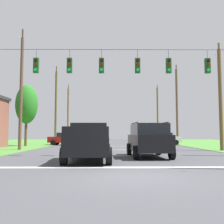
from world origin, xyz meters
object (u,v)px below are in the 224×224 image
object	(u,v)px
distant_car_oncoming	(67,139)
utility_pole_mid_right	(220,98)
utility_pole_far_right	(177,104)
suv_black	(148,139)
utility_pole_distant_left	(68,113)
utility_pole_distant_right	(56,105)
tree_roadside_right	(27,105)
distant_car_crossing_white	(163,138)
utility_pole_far_left	(21,91)
pickup_truck	(89,142)
overhead_signal_span	(122,90)
utility_pole_near_left	(158,113)

from	to	relation	value
distant_car_oncoming	utility_pole_mid_right	size ratio (longest dim) A/B	0.49
utility_pole_mid_right	utility_pole_far_right	distance (m)	14.37
suv_black	utility_pole_distant_left	size ratio (longest dim) A/B	0.46
utility_pole_distant_right	tree_roadside_right	distance (m)	7.55
tree_roadside_right	utility_pole_distant_left	bearing A→B (deg)	85.35
distant_car_crossing_white	utility_pole_far_right	xyz separation A→B (m)	(2.52, 2.63, 4.65)
tree_roadside_right	utility_pole_mid_right	bearing A→B (deg)	-23.23
tree_roadside_right	utility_pole_far_left	bearing A→B (deg)	-76.38
pickup_truck	utility_pole_distant_left	world-z (taller)	utility_pole_distant_left
suv_black	tree_roadside_right	xyz separation A→B (m)	(-11.71, 13.83, 3.61)
overhead_signal_span	utility_pole_distant_left	xyz separation A→B (m)	(-8.58, 32.77, 1.01)
distant_car_crossing_white	utility_pole_near_left	size ratio (longest dim) A/B	0.40
distant_car_oncoming	overhead_signal_span	bearing A→B (deg)	-69.44
overhead_signal_span	utility_pole_far_left	world-z (taller)	utility_pole_far_left
utility_pole_near_left	distant_car_crossing_white	bearing A→B (deg)	-98.13
utility_pole_near_left	utility_pole_far_left	distance (m)	32.23
pickup_truck	suv_black	xyz separation A→B (m)	(3.41, 2.13, 0.09)
suv_black	distant_car_oncoming	distance (m)	18.41
utility_pole_near_left	utility_pole_distant_right	size ratio (longest dim) A/B	0.98
utility_pole_near_left	pickup_truck	bearing A→B (deg)	-105.57
utility_pole_far_left	utility_pole_distant_left	distance (m)	26.42
distant_car_crossing_white	utility_pole_mid_right	world-z (taller)	utility_pole_mid_right
distant_car_oncoming	tree_roadside_right	world-z (taller)	tree_roadside_right
tree_roadside_right	overhead_signal_span	bearing A→B (deg)	-52.57
utility_pole_far_right	utility_pole_far_left	distance (m)	21.51
distant_car_crossing_white	utility_pole_near_left	world-z (taller)	utility_pole_near_left
utility_pole_near_left	tree_roadside_right	world-z (taller)	utility_pole_near_left
suv_black	distant_car_crossing_white	distance (m)	18.09
utility_pole_far_right	utility_pole_far_left	bearing A→B (deg)	-141.87
overhead_signal_span	utility_pole_near_left	distance (m)	34.88
overhead_signal_span	distant_car_crossing_white	world-z (taller)	overhead_signal_span
utility_pole_far_right	utility_pole_distant_right	size ratio (longest dim) A/B	1.00
utility_pole_mid_right	utility_pole_far_right	bearing A→B (deg)	90.00
distant_car_crossing_white	suv_black	bearing A→B (deg)	-103.96
suv_black	distant_car_crossing_white	bearing A→B (deg)	76.04
distant_car_crossing_white	utility_pole_far_right	size ratio (longest dim) A/B	0.39
utility_pole_mid_right	tree_roadside_right	size ratio (longest dim) A/B	1.31
distant_car_crossing_white	tree_roadside_right	world-z (taller)	tree_roadside_right
utility_pole_near_left	utility_pole_far_right	bearing A→B (deg)	-89.55
distant_car_crossing_white	distant_car_oncoming	bearing A→B (deg)	-176.18
suv_black	distant_car_oncoming	world-z (taller)	suv_black
utility_pole_mid_right	utility_pole_distant_right	distance (m)	22.73
utility_pole_far_left	utility_pole_distant_left	world-z (taller)	utility_pole_far_left
pickup_truck	overhead_signal_span	bearing A→B (deg)	55.22
overhead_signal_span	suv_black	xyz separation A→B (m)	(1.55, -0.55, -3.09)
distant_car_oncoming	utility_pole_far_right	distance (m)	15.62
utility_pole_mid_right	utility_pole_distant_right	bearing A→B (deg)	137.70
distant_car_oncoming	utility_pole_far_left	distance (m)	11.03
utility_pole_distant_right	utility_pole_distant_left	xyz separation A→B (m)	(-0.22, 12.19, -0.26)
suv_black	distant_car_crossing_white	xyz separation A→B (m)	(4.36, 17.55, -0.27)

